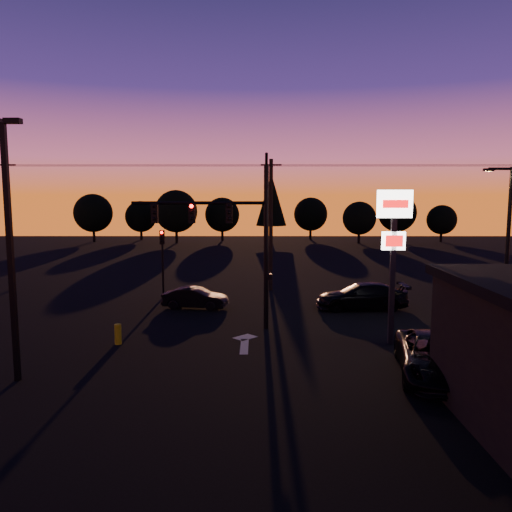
{
  "coord_description": "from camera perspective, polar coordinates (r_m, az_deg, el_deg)",
  "views": [
    {
      "loc": [
        1.06,
        -20.13,
        6.58
      ],
      "look_at": [
        1.0,
        5.0,
        3.5
      ],
      "focal_mm": 35.0,
      "sensor_mm": 36.0,
      "label": 1
    }
  ],
  "objects": [
    {
      "name": "tree_4",
      "position": [
        69.16,
        1.75,
        6.45
      ],
      "size": [
        4.18,
        4.18,
        9.5
      ],
      "color": "black",
      "rests_on": "ground"
    },
    {
      "name": "utility_pole_0",
      "position": [
        38.21,
        -26.43,
        3.28
      ],
      "size": [
        1.4,
        0.26,
        9.0
      ],
      "color": "black",
      "rests_on": "ground"
    },
    {
      "name": "tree_0",
      "position": [
        73.87,
        -18.12,
        4.69
      ],
      "size": [
        5.36,
        5.36,
        6.74
      ],
      "color": "black",
      "rests_on": "ground"
    },
    {
      "name": "car_mid",
      "position": [
        29.4,
        -6.99,
        -4.77
      ],
      "size": [
        3.89,
        1.87,
        1.23
      ],
      "primitive_type": "imported",
      "rotation": [
        0.0,
        0.0,
        1.42
      ],
      "color": "black",
      "rests_on": "ground"
    },
    {
      "name": "tree_6",
      "position": [
        69.61,
        11.72,
        4.25
      ],
      "size": [
        4.54,
        4.54,
        5.71
      ],
      "color": "black",
      "rests_on": "ground"
    },
    {
      "name": "power_wires",
      "position": [
        34.2,
        1.74,
        10.32
      ],
      "size": [
        36.0,
        1.22,
        0.07
      ],
      "color": "black",
      "rests_on": "ground"
    },
    {
      "name": "tree_1",
      "position": [
        75.16,
        -13.02,
        4.41
      ],
      "size": [
        4.54,
        4.54,
        5.71
      ],
      "color": "black",
      "rests_on": "ground"
    },
    {
      "name": "secondary_signal",
      "position": [
        32.4,
        -10.64,
        0.28
      ],
      "size": [
        0.3,
        0.31,
        4.35
      ],
      "color": "black",
      "rests_on": "ground"
    },
    {
      "name": "suv_parked",
      "position": [
        19.49,
        19.84,
        -10.79
      ],
      "size": [
        3.55,
        5.91,
        1.54
      ],
      "primitive_type": "imported",
      "rotation": [
        0.0,
        0.0,
        -0.19
      ],
      "color": "black",
      "rests_on": "ground"
    },
    {
      "name": "pylon_sign",
      "position": [
        22.49,
        15.47,
        2.49
      ],
      "size": [
        1.5,
        0.28,
        6.8
      ],
      "color": "black",
      "rests_on": "ground"
    },
    {
      "name": "tree_3",
      "position": [
        72.36,
        -3.89,
        4.73
      ],
      "size": [
        4.95,
        4.95,
        6.22
      ],
      "color": "black",
      "rests_on": "ground"
    },
    {
      "name": "lane_arrow",
      "position": [
        22.77,
        -1.3,
        -9.79
      ],
      "size": [
        1.2,
        3.1,
        0.01
      ],
      "color": "beige",
      "rests_on": "ground"
    },
    {
      "name": "bollard",
      "position": [
        23.17,
        -15.49,
        -8.61
      ],
      "size": [
        0.3,
        0.3,
        0.9
      ],
      "primitive_type": "cylinder",
      "color": "#B8BA0E",
      "rests_on": "ground"
    },
    {
      "name": "traffic_signal_mast",
      "position": [
        24.21,
        -2.61,
        3.09
      ],
      "size": [
        6.79,
        0.52,
        8.58
      ],
      "color": "black",
      "rests_on": "ground"
    },
    {
      "name": "tree_8",
      "position": [
        74.85,
        20.46,
        3.9
      ],
      "size": [
        4.12,
        4.12,
        5.19
      ],
      "color": "black",
      "rests_on": "ground"
    },
    {
      "name": "tree_5",
      "position": [
        74.61,
        6.27,
        4.77
      ],
      "size": [
        4.95,
        4.95,
        6.22
      ],
      "color": "black",
      "rests_on": "ground"
    },
    {
      "name": "utility_pole_1",
      "position": [
        34.2,
        1.71,
        3.65
      ],
      "size": [
        1.4,
        0.26,
        9.0
      ],
      "color": "black",
      "rests_on": "ground"
    },
    {
      "name": "ground",
      "position": [
        21.21,
        -2.79,
        -11.1
      ],
      "size": [
        120.0,
        120.0,
        0.0
      ],
      "primitive_type": "plane",
      "color": "black",
      "rests_on": "ground"
    },
    {
      "name": "car_right",
      "position": [
        29.59,
        11.98,
        -4.51
      ],
      "size": [
        5.28,
        2.2,
        1.52
      ],
      "primitive_type": "imported",
      "rotation": [
        0.0,
        0.0,
        -1.56
      ],
      "color": "black",
      "rests_on": "ground"
    },
    {
      "name": "streetlight",
      "position": [
        28.75,
        26.7,
        1.94
      ],
      "size": [
        1.55,
        0.35,
        8.0
      ],
      "color": "black",
      "rests_on": "ground"
    },
    {
      "name": "tree_7",
      "position": [
        73.92,
        15.84,
        4.77
      ],
      "size": [
        5.36,
        5.36,
        6.74
      ],
      "color": "black",
      "rests_on": "ground"
    },
    {
      "name": "parking_lot_light",
      "position": [
        19.19,
        -26.37,
        2.34
      ],
      "size": [
        1.25,
        0.3,
        9.14
      ],
      "color": "black",
      "rests_on": "ground"
    },
    {
      "name": "tree_2",
      "position": [
        69.06,
        -9.12,
        5.07
      ],
      "size": [
        5.77,
        5.78,
        7.26
      ],
      "color": "black",
      "rests_on": "ground"
    }
  ]
}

